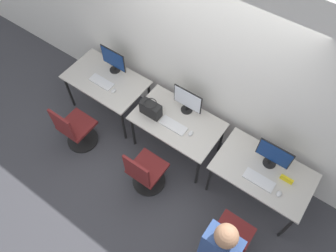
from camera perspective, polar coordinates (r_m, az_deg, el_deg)
The scene contains 19 objects.
ground_plane at distance 4.97m, azimuth -1.00°, elevation -6.71°, with size 20.00×20.00×0.00m, color #3D3D42.
wall_back at distance 4.25m, azimuth 5.74°, elevation 10.60°, with size 12.00×0.05×2.80m.
desk_left at distance 5.11m, azimuth -10.73°, elevation 7.50°, with size 1.23×0.75×0.72m.
monitor_left at distance 5.01m, azimuth -9.51°, elevation 11.28°, with size 0.44×0.17×0.41m.
keyboard_left at distance 5.02m, azimuth -11.50°, elevation 7.51°, with size 0.39×0.15×0.02m.
mouse_left at distance 4.87m, azimuth -9.46°, elevation 6.07°, with size 0.06×0.09×0.03m.
office_chair_left at distance 5.04m, azimuth -15.84°, elevation -0.66°, with size 0.48×0.48×0.89m.
desk_center at distance 4.57m, azimuth 1.63°, elevation 0.39°, with size 1.23×0.75×0.72m.
monitor_center at distance 4.45m, azimuth 3.41°, elevation 4.46°, with size 0.44×0.17×0.41m.
keyboard_center at distance 4.45m, azimuth 0.92°, elevation 0.10°, with size 0.39×0.15×0.02m.
mouse_center at distance 4.39m, azimuth 3.97°, elevation -1.29°, with size 0.06×0.09×0.03m.
office_chair_center at distance 4.52m, azimuth -3.95°, elevation -8.19°, with size 0.48×0.48×0.89m.
desk_right at distance 4.36m, azimuth 16.19°, elevation -7.99°, with size 1.23×0.75×0.72m.
monitor_right at distance 4.19m, azimuth 17.94°, elevation -4.83°, with size 0.44×0.17×0.41m.
keyboard_right at distance 4.21m, azimuth 15.56°, elevation -9.04°, with size 0.39×0.15×0.02m.
mouse_right at distance 4.20m, azimuth 18.77°, elevation -11.09°, with size 0.06×0.09×0.03m.
office_chair_right at distance 4.28m, azimuth 10.63°, elevation -18.78°, with size 0.48×0.48×0.89m.
handbag at distance 4.49m, azimuth -3.02°, elevation 3.01°, with size 0.30×0.18×0.25m.
placard_right at distance 4.29m, azimuth 19.95°, elevation -8.72°, with size 0.16×0.03×0.08m.
Camera 1 is at (1.36, -1.77, 4.45)m, focal length 35.00 mm.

